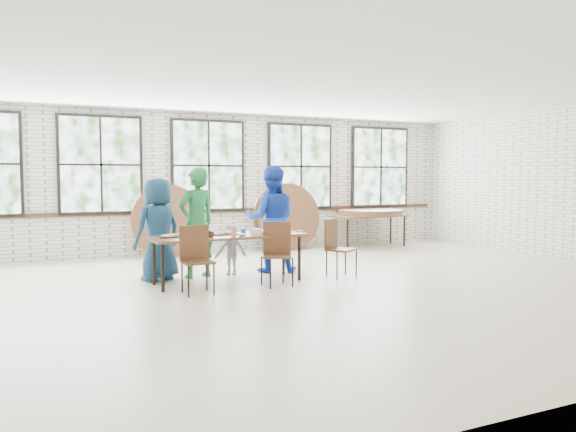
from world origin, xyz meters
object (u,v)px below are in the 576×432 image
dining_table (228,238)px  chair_near_left (196,254)px  storage_table (370,217)px  chair_near_right (277,248)px

dining_table → chair_near_left: size_ratio=2.57×
chair_near_left → storage_table: bearing=35.0°
chair_near_left → chair_near_right: bearing=4.1°
dining_table → chair_near_left: (-0.66, -0.53, -0.13)m
chair_near_left → storage_table: size_ratio=0.51×
chair_near_right → storage_table: 5.14m
dining_table → chair_near_right: size_ratio=2.57×
chair_near_right → storage_table: chair_near_right is taller
dining_table → chair_near_left: bearing=-144.5°
storage_table → dining_table: bearing=-152.0°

